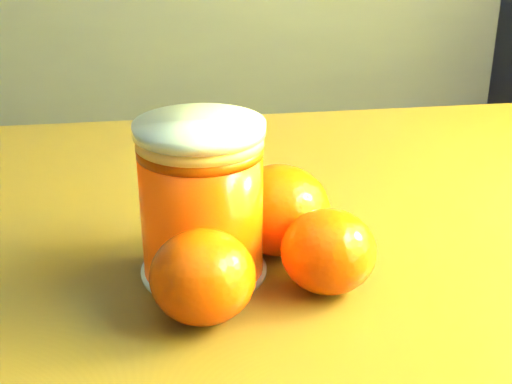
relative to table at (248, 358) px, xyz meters
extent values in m
cube|color=brown|center=(0.00, 0.00, 0.07)|extent=(1.00, 0.71, 0.04)
cylinder|color=#EC4104|center=(-0.03, -0.02, 0.14)|extent=(0.09, 0.09, 0.10)
cylinder|color=#FFBF68|center=(-0.03, -0.02, 0.20)|extent=(0.09, 0.09, 0.01)
cylinder|color=silver|center=(-0.03, -0.02, 0.20)|extent=(0.09, 0.09, 0.01)
ellipsoid|color=#DD4204|center=(0.03, 0.00, 0.13)|extent=(0.09, 0.09, 0.07)
ellipsoid|color=#DD4204|center=(0.05, -0.06, 0.12)|extent=(0.07, 0.07, 0.06)
ellipsoid|color=#DD4204|center=(-0.04, -0.08, 0.12)|extent=(0.07, 0.07, 0.06)
camera|label=1|loc=(-0.07, -0.47, 0.35)|focal=50.00mm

